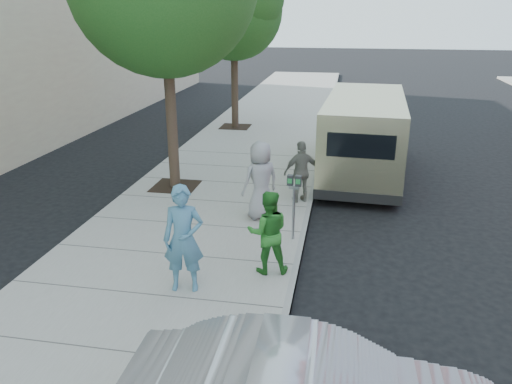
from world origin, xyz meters
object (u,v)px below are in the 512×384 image
(tree_far, at_px, (235,5))
(person_gray_shirt, at_px, (261,180))
(parking_meter, at_px, (294,193))
(person_green_shirt, at_px, (268,232))
(van, at_px, (364,134))
(person_officer, at_px, (184,239))
(person_striped_polo, at_px, (301,172))

(tree_far, xyz_separation_m, person_gray_shirt, (2.63, -9.33, -3.83))
(parking_meter, height_order, person_green_shirt, person_green_shirt)
(van, relative_size, person_green_shirt, 4.13)
(parking_meter, distance_m, person_officer, 2.82)
(parking_meter, xyz_separation_m, person_striped_polo, (-0.05, 2.25, -0.24))
(person_officer, distance_m, person_gray_shirt, 3.44)
(person_officer, bearing_deg, parking_meter, 44.69)
(parking_meter, xyz_separation_m, person_green_shirt, (-0.31, -1.46, -0.24))
(person_officer, relative_size, person_gray_shirt, 1.04)
(person_gray_shirt, bearing_deg, person_striped_polo, -163.26)
(person_green_shirt, distance_m, person_striped_polo, 3.72)
(van, height_order, person_striped_polo, van)
(tree_far, xyz_separation_m, van, (5.01, -5.15, -3.63))
(tree_far, xyz_separation_m, person_officer, (1.90, -12.69, -3.79))
(van, xyz_separation_m, person_striped_polo, (-1.56, -2.98, -0.32))
(tree_far, relative_size, person_green_shirt, 4.13)
(van, bearing_deg, person_gray_shirt, -116.58)
(tree_far, height_order, person_striped_polo, tree_far)
(tree_far, bearing_deg, person_striped_polo, -66.98)
(tree_far, height_order, parking_meter, tree_far)
(tree_far, bearing_deg, parking_meter, -71.34)
(tree_far, distance_m, van, 8.05)
(person_officer, xyz_separation_m, person_green_shirt, (1.30, 0.86, -0.16))
(parking_meter, bearing_deg, person_striped_polo, 96.54)
(person_green_shirt, height_order, person_gray_shirt, person_gray_shirt)
(person_officer, relative_size, person_striped_polo, 1.21)
(van, bearing_deg, tree_far, 137.29)
(tree_far, relative_size, person_gray_shirt, 3.58)
(person_striped_polo, bearing_deg, person_officer, 45.45)
(person_gray_shirt, bearing_deg, van, -158.49)
(tree_far, height_order, van, tree_far)
(parking_meter, bearing_deg, tree_far, 113.93)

